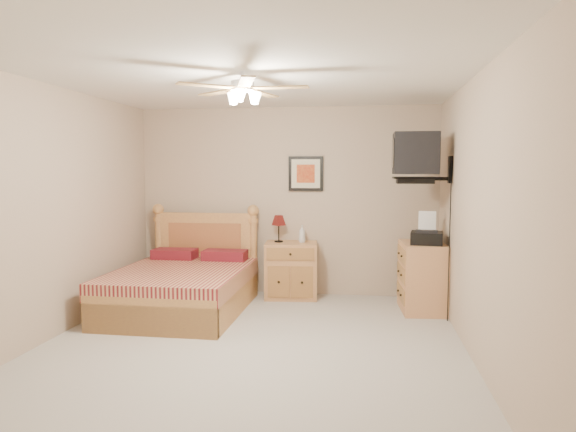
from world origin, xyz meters
name	(u,v)px	position (x,y,z in m)	size (l,w,h in m)	color
floor	(250,349)	(0.00, 0.00, 0.00)	(4.50, 4.50, 0.00)	#A49D94
ceiling	(248,76)	(0.00, 0.00, 2.50)	(4.00, 4.50, 0.04)	white
wall_back	(286,201)	(0.00, 2.25, 1.25)	(4.00, 0.04, 2.50)	tan
wall_front	(144,255)	(0.00, -2.25, 1.25)	(4.00, 0.04, 2.50)	tan
wall_left	(47,213)	(-2.00, 0.00, 1.25)	(0.04, 4.50, 2.50)	tan
wall_right	(477,218)	(2.00, 0.00, 1.25)	(0.04, 4.50, 2.50)	tan
bed	(181,261)	(-1.07, 1.12, 0.61)	(1.43, 1.88, 1.22)	#A86F48
nightstand	(291,270)	(0.11, 2.00, 0.36)	(0.67, 0.50, 0.73)	#AA774B
table_lamp	(279,229)	(-0.06, 2.03, 0.90)	(0.19, 0.19, 0.35)	#5D1513
lotion_bottle	(302,234)	(0.24, 2.04, 0.84)	(0.09, 0.09, 0.23)	silver
framed_picture	(306,174)	(0.27, 2.23, 1.62)	(0.46, 0.04, 0.46)	black
dresser	(422,277)	(1.73, 1.58, 0.41)	(0.48, 0.69, 0.81)	tan
fax_machine	(427,228)	(1.76, 1.48, 1.00)	(0.35, 0.37, 0.37)	black
magazine_lower	(421,239)	(1.73, 1.83, 0.83)	(0.20, 0.27, 0.03)	beige
magazine_upper	(420,237)	(1.72, 1.82, 0.85)	(0.18, 0.24, 0.02)	gray
wall_tv	(429,157)	(1.75, 1.34, 1.81)	(0.56, 0.46, 0.58)	black
ceiling_fan	(243,88)	(0.00, -0.20, 2.36)	(1.14, 1.14, 0.28)	white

